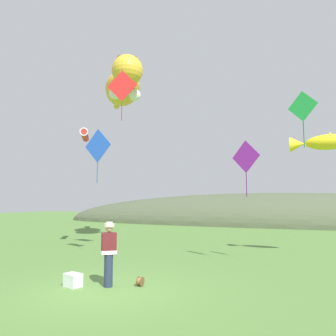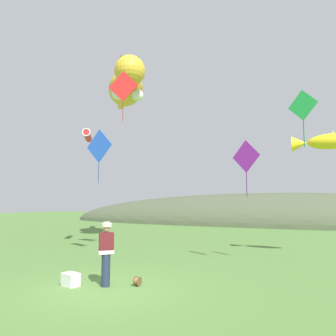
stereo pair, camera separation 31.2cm
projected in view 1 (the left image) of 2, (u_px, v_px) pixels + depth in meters
name	position (u px, v px, depth m)	size (l,w,h in m)	color
ground_plane	(106.00, 290.00, 8.66)	(120.00, 120.00, 0.00)	#517A38
distant_hill_ridge	(264.00, 224.00, 34.99)	(50.72, 12.03, 6.71)	#4C563D
festival_attendant	(109.00, 252.00, 9.13)	(0.49, 0.47, 1.77)	#232D47
kite_spool	(140.00, 281.00, 9.12)	(0.14, 0.26, 0.26)	olive
picnic_cooler	(73.00, 280.00, 9.06)	(0.55, 0.43, 0.36)	white
kite_giant_cat	(123.00, 86.00, 20.51)	(5.26, 6.35, 2.32)	gold
kite_fish_windsock	(322.00, 142.00, 14.01)	(2.52, 0.72, 0.77)	yellow
kite_tube_streamer	(85.00, 135.00, 17.69)	(1.42, 1.78, 0.44)	red
kite_diamond_violet	(246.00, 157.00, 12.35)	(1.14, 0.53, 2.15)	purple
kite_diamond_red	(122.00, 86.00, 14.96)	(1.44, 0.31, 2.37)	red
kite_diamond_green	(303.00, 107.00, 11.20)	(0.98, 0.46, 1.97)	green
kite_diamond_blue	(98.00, 146.00, 14.59)	(1.52, 0.20, 2.43)	blue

